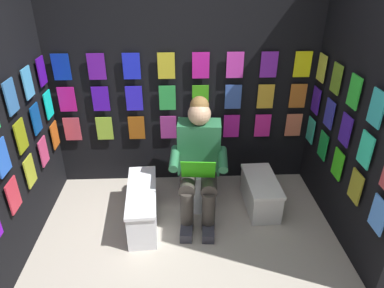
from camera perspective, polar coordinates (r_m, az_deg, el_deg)
name	(u,v)px	position (r m, az deg, el deg)	size (l,w,h in m)	color
display_wall_back	(184,76)	(3.63, -1.41, 11.14)	(2.84, 0.14, 2.42)	black
display_wall_left	(361,107)	(3.14, 26.01, 5.53)	(0.14, 1.73, 2.42)	black
display_wall_right	(4,113)	(3.09, -28.50, 4.56)	(0.14, 1.73, 2.42)	black
toilet	(199,173)	(3.58, 1.10, -4.72)	(0.42, 0.57, 0.77)	white
person_reading	(199,161)	(3.24, 1.10, -2.81)	(0.55, 0.71, 1.19)	#286B42
comic_longbox_near	(260,193)	(3.63, 11.19, -7.88)	(0.32, 0.64, 0.33)	white
comic_longbox_far	(143,206)	(3.39, -8.13, -10.01)	(0.32, 0.83, 0.38)	silver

